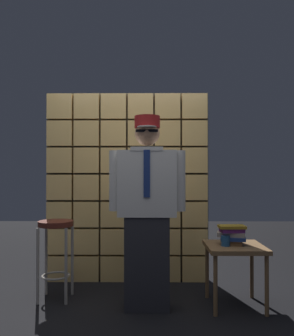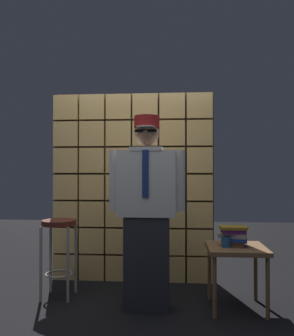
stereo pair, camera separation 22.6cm
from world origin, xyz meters
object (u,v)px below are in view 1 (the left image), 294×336
(bar_stool, at_px, (56,241))
(side_table, at_px, (235,253))
(coffee_mug, at_px, (226,241))
(book_stack, at_px, (232,235))
(standing_person, at_px, (147,208))

(bar_stool, xyz_separation_m, side_table, (1.70, -0.17, -0.08))
(bar_stool, height_order, coffee_mug, bar_stool)
(bar_stool, distance_m, coffee_mug, 1.62)
(side_table, height_order, coffee_mug, coffee_mug)
(bar_stool, xyz_separation_m, book_stack, (1.68, -0.16, 0.09))
(side_table, height_order, book_stack, book_stack)
(coffee_mug, bearing_deg, standing_person, -177.99)
(side_table, relative_size, coffee_mug, 4.47)
(standing_person, distance_m, side_table, 0.91)
(bar_stool, distance_m, book_stack, 1.69)
(standing_person, bearing_deg, book_stack, 7.09)
(bar_stool, relative_size, coffee_mug, 6.03)
(book_stack, relative_size, coffee_mug, 2.18)
(side_table, relative_size, book_stack, 2.05)
(standing_person, relative_size, side_table, 3.09)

